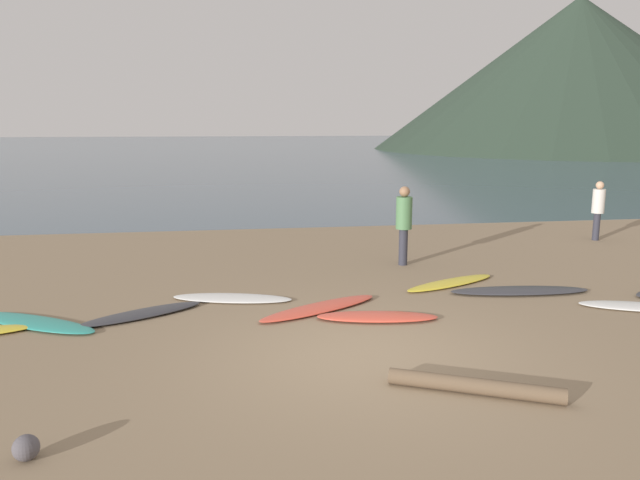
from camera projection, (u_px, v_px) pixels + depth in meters
The scene contains 15 objects.
ground_plane at pixel (290, 232), 18.15m from camera, with size 120.00×120.00×0.20m, color #8C7559.
ocean_water at pixel (243, 149), 66.82m from camera, with size 140.00×100.00×0.01m, color #475B6B.
headland_hill at pixel (575, 74), 64.74m from camera, with size 41.96×41.96×15.64m, color #28382B.
surfboard_1 at pixel (34, 322), 9.70m from camera, with size 2.40×0.56×0.08m, color teal.
surfboard_2 at pixel (142, 314), 10.12m from camera, with size 2.08×0.49×0.09m, color #333338.
surfboard_3 at pixel (232, 298), 11.03m from camera, with size 2.16×0.59×0.07m, color white.
surfboard_4 at pixel (319, 308), 10.42m from camera, with size 2.40×0.51×0.09m, color #D84C38.
surfboard_5 at pixel (377, 317), 9.95m from camera, with size 1.96×0.56×0.10m, color #D84C38.
surfboard_6 at pixel (451, 283), 12.04m from camera, with size 2.23×0.47×0.08m, color yellow.
surfboard_7 at pixel (519, 291), 11.47m from camera, with size 2.61×0.59×0.09m, color #333338.
surfboard_8 at pixel (637, 306), 10.54m from camera, with size 1.90×0.56×0.07m, color white.
person_0 at pixel (598, 206), 16.32m from camera, with size 0.32×0.32×1.58m.
person_1 at pixel (404, 219), 13.50m from camera, with size 0.35×0.35×1.75m.
driftwood_log at pixel (475, 386), 7.26m from camera, with size 0.19×0.19×2.04m, color brown.
beach_rock_near at pixel (26, 448), 5.84m from camera, with size 0.25×0.25×0.25m, color #514C51.
Camera 1 is at (-1.78, -7.78, 3.18)m, focal length 34.62 mm.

